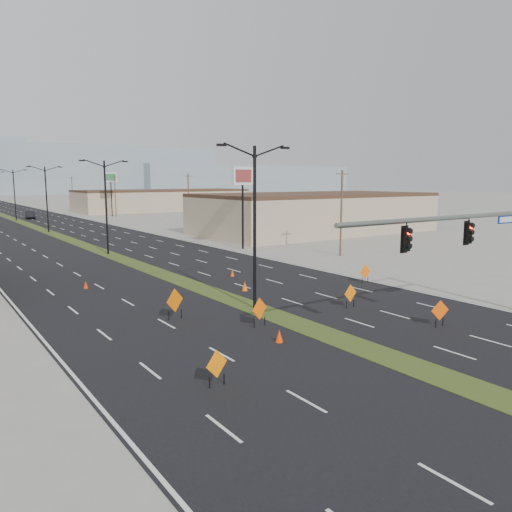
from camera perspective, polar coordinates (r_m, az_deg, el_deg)
ground at (r=23.01m, az=17.45°, el=-12.00°), size 600.00×600.00×0.00m
road_surface at (r=114.60m, az=-26.02°, el=3.81°), size 25.00×400.00×0.02m
median_strip at (r=114.60m, az=-26.02°, el=3.81°), size 2.00×400.00×0.04m
building_se_near at (r=77.57m, az=6.75°, el=4.76°), size 36.00×18.00×5.50m
building_se_far at (r=134.95m, az=-10.57°, el=6.20°), size 44.00×16.00×5.00m
mesa_center at (r=318.26m, az=-24.65°, el=8.98°), size 220.00×50.00×28.00m
mesa_east at (r=361.55m, az=-1.65°, el=8.83°), size 160.00×50.00×18.00m
signal_mast at (r=30.00m, az=24.95°, el=1.79°), size 16.30×0.60×8.00m
streetlight_0 at (r=30.48m, az=-0.16°, el=3.88°), size 5.15×0.24×10.02m
streetlight_1 at (r=55.80m, az=-16.77°, el=5.69°), size 5.15×0.24×10.02m
streetlight_2 at (r=82.87m, az=-22.82°, el=6.24°), size 5.15×0.24×10.02m
streetlight_3 at (r=110.40m, az=-25.89°, el=6.49°), size 5.15×0.24×10.02m
utility_pole_0 at (r=53.30m, az=9.72°, el=5.01°), size 1.60×0.20×9.00m
utility_pole_1 at (r=82.02m, az=-7.72°, el=6.29°), size 1.60×0.20×9.00m
utility_pole_2 at (r=114.30m, az=-15.78°, el=6.70°), size 1.60×0.20×9.00m
utility_pole_3 at (r=147.82m, az=-20.25°, el=6.87°), size 1.60×0.20×9.00m
car_mid at (r=114.38m, az=-24.40°, el=4.32°), size 2.31×5.14×1.64m
construction_sign_0 at (r=19.81m, az=-4.51°, el=-12.36°), size 1.08×0.33×1.48m
construction_sign_1 at (r=27.37m, az=0.40°, el=-6.17°), size 1.17×0.40×1.62m
construction_sign_2 at (r=29.08m, az=-9.26°, el=-5.15°), size 1.27×0.58×1.82m
construction_sign_3 at (r=31.94m, az=10.73°, el=-4.31°), size 1.12×0.17×1.49m
construction_sign_4 at (r=29.17m, az=20.28°, el=-5.96°), size 1.08×0.35×1.48m
construction_sign_5 at (r=39.74m, az=12.38°, el=-1.85°), size 1.10×0.05×1.46m
cone_0 at (r=24.99m, az=2.68°, el=-9.14°), size 0.39×0.39×0.65m
cone_1 at (r=36.23m, az=-1.29°, el=-3.48°), size 0.53×0.53×0.69m
cone_2 at (r=41.64m, az=-2.72°, el=-1.96°), size 0.43×0.43×0.58m
cone_3 at (r=39.08m, az=-18.88°, el=-3.13°), size 0.45×0.45×0.58m
pole_sign_east_near at (r=57.88m, az=-1.53°, el=8.43°), size 3.10×0.93×9.47m
pole_sign_east_far at (r=115.76m, az=-16.27°, el=8.30°), size 3.13×1.20×9.67m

